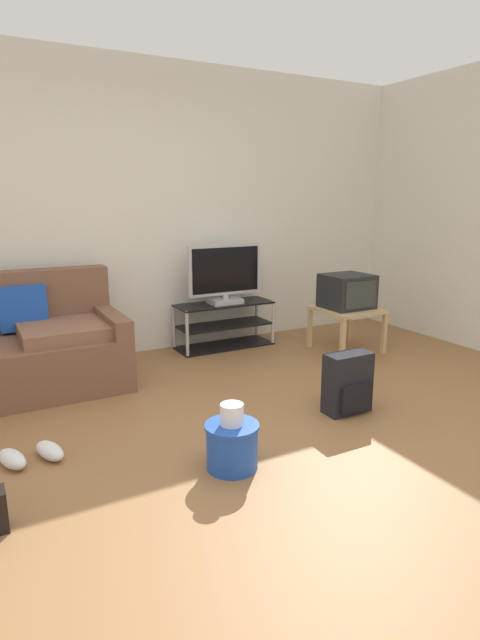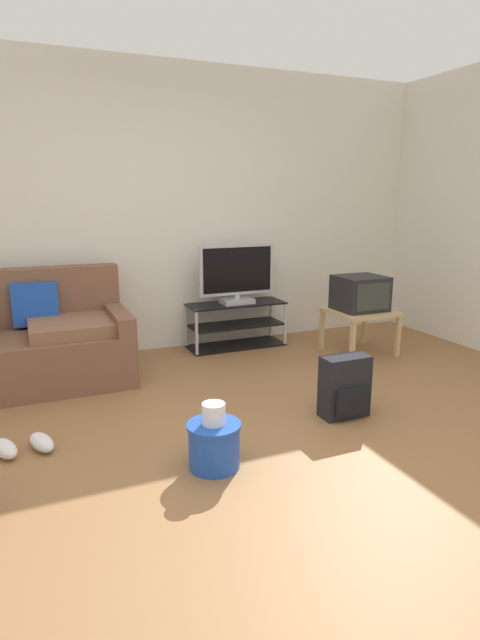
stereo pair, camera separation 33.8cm
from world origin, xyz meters
name	(u,v)px [view 1 (the left image)]	position (x,y,z in m)	size (l,w,h in m)	color
ground_plane	(260,461)	(0.00, 0.00, -0.01)	(9.00, 9.80, 0.02)	olive
wall_back	(127,211)	(0.00, 2.45, 1.35)	(9.00, 0.10, 2.70)	silver
couch	(0,351)	(-1.22, 1.87, 0.33)	(1.82, 0.91, 0.90)	brown
tv_stand	(224,325)	(0.85, 2.16, 0.23)	(0.98, 0.36, 0.45)	black
flat_tv	(225,275)	(0.85, 2.14, 0.74)	(0.77, 0.22, 0.59)	#B2B2B7
side_table	(347,314)	(1.86, 1.48, 0.37)	(0.57, 0.57, 0.42)	tan
crt_tv	(347,291)	(1.86, 1.50, 0.59)	(0.44, 0.41, 0.33)	#232326
backpack	(348,384)	(0.88, 0.29, 0.21)	(0.33, 0.24, 0.43)	black
cleaning_bucket	(232,442)	(-0.19, 0.00, 0.16)	(0.30, 0.30, 0.38)	blue
sneakers_pair	(31,455)	(-1.17, 0.60, 0.04)	(0.39, 0.28, 0.09)	white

